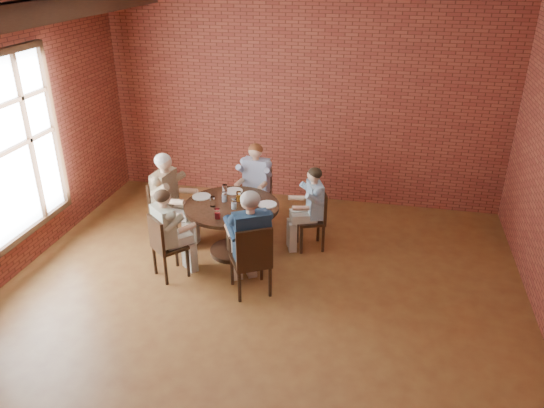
% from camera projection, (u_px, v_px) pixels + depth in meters
% --- Properties ---
extents(floor, '(7.00, 7.00, 0.00)m').
position_uv_depth(floor, '(250.00, 318.00, 6.16)').
color(floor, brown).
rests_on(floor, ground).
extents(ceiling, '(7.00, 7.00, 0.00)m').
position_uv_depth(ceiling, '(243.00, 9.00, 4.70)').
color(ceiling, silver).
rests_on(ceiling, wall_back).
extents(wall_back, '(7.00, 0.00, 7.00)m').
position_uv_depth(wall_back, '(303.00, 100.00, 8.52)').
color(wall_back, brown).
rests_on(wall_back, ground).
extents(ceiling_beam, '(0.22, 6.90, 0.26)m').
position_uv_depth(ceiling_beam, '(5.00, 17.00, 5.24)').
color(ceiling_beam, '#311F10').
rests_on(ceiling_beam, ceiling).
extents(window, '(0.10, 2.16, 2.36)m').
position_uv_depth(window, '(3.00, 153.00, 6.43)').
color(window, white).
rests_on(window, wall_left).
extents(dining_table, '(1.30, 1.30, 0.75)m').
position_uv_depth(dining_table, '(232.00, 219.00, 7.29)').
color(dining_table, '#311F10').
rests_on(dining_table, floor).
extents(chair_a, '(0.48, 0.48, 0.87)m').
position_uv_depth(chair_a, '(315.00, 217.00, 7.46)').
color(chair_a, '#311F10').
rests_on(chair_a, floor).
extents(diner_a, '(0.69, 0.63, 1.22)m').
position_uv_depth(diner_a, '(311.00, 209.00, 7.40)').
color(diner_a, '#376990').
rests_on(diner_a, floor).
extents(chair_b, '(0.44, 0.44, 0.91)m').
position_uv_depth(chair_b, '(257.00, 192.00, 8.19)').
color(chair_b, '#311F10').
rests_on(chair_b, floor).
extents(diner_b, '(0.56, 0.66, 1.29)m').
position_uv_depth(diner_b, '(255.00, 185.00, 8.06)').
color(diner_b, '#99A3C2').
rests_on(diner_b, floor).
extents(chair_c, '(0.49, 0.49, 0.95)m').
position_uv_depth(chair_c, '(165.00, 209.00, 7.61)').
color(chair_c, '#311F10').
rests_on(chair_c, floor).
extents(diner_c, '(0.73, 0.62, 1.36)m').
position_uv_depth(diner_c, '(169.00, 200.00, 7.51)').
color(diner_c, brown).
rests_on(diner_c, floor).
extents(chair_d, '(0.53, 0.53, 0.88)m').
position_uv_depth(chair_d, '(164.00, 245.00, 6.75)').
color(chair_d, '#311F10').
rests_on(chair_d, floor).
extents(diner_d, '(0.73, 0.74, 1.23)m').
position_uv_depth(diner_d, '(169.00, 234.00, 6.73)').
color(diner_d, '#C0A997').
rests_on(diner_d, floor).
extents(chair_e, '(0.61, 0.61, 0.96)m').
position_uv_depth(chair_e, '(252.00, 258.00, 6.38)').
color(chair_e, '#311F10').
rests_on(chair_e, floor).
extents(diner_e, '(0.82, 0.86, 1.37)m').
position_uv_depth(diner_e, '(250.00, 242.00, 6.39)').
color(diner_e, '#182C43').
rests_on(diner_e, floor).
extents(plate_a, '(0.26, 0.26, 0.01)m').
position_uv_depth(plate_a, '(267.00, 204.00, 7.19)').
color(plate_a, white).
rests_on(plate_a, dining_table).
extents(plate_b, '(0.26, 0.26, 0.01)m').
position_uv_depth(plate_b, '(234.00, 191.00, 7.60)').
color(plate_b, white).
rests_on(plate_b, dining_table).
extents(plate_c, '(0.26, 0.26, 0.01)m').
position_uv_depth(plate_c, '(201.00, 196.00, 7.42)').
color(plate_c, white).
rests_on(plate_c, dining_table).
extents(plate_d, '(0.26, 0.26, 0.01)m').
position_uv_depth(plate_d, '(238.00, 219.00, 6.79)').
color(plate_d, white).
rests_on(plate_d, dining_table).
extents(glass_a, '(0.07, 0.07, 0.14)m').
position_uv_depth(glass_a, '(248.00, 202.00, 7.10)').
color(glass_a, white).
rests_on(glass_a, dining_table).
extents(glass_b, '(0.07, 0.07, 0.14)m').
position_uv_depth(glass_b, '(239.00, 196.00, 7.27)').
color(glass_b, white).
rests_on(glass_b, dining_table).
extents(glass_c, '(0.07, 0.07, 0.14)m').
position_uv_depth(glass_c, '(225.00, 189.00, 7.49)').
color(glass_c, white).
rests_on(glass_c, dining_table).
extents(glass_d, '(0.07, 0.07, 0.14)m').
position_uv_depth(glass_d, '(224.00, 197.00, 7.26)').
color(glass_d, white).
rests_on(glass_d, dining_table).
extents(glass_e, '(0.07, 0.07, 0.14)m').
position_uv_depth(glass_e, '(213.00, 202.00, 7.12)').
color(glass_e, white).
rests_on(glass_e, dining_table).
extents(glass_f, '(0.07, 0.07, 0.14)m').
position_uv_depth(glass_f, '(217.00, 214.00, 6.79)').
color(glass_f, white).
rests_on(glass_f, dining_table).
extents(glass_g, '(0.07, 0.07, 0.14)m').
position_uv_depth(glass_g, '(234.00, 204.00, 7.05)').
color(glass_g, white).
rests_on(glass_g, dining_table).
extents(smartphone, '(0.07, 0.14, 0.01)m').
position_uv_depth(smartphone, '(245.00, 220.00, 6.77)').
color(smartphone, black).
rests_on(smartphone, dining_table).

